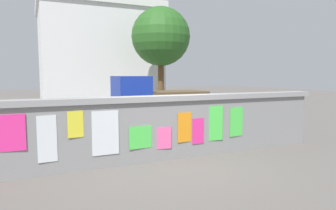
{
  "coord_description": "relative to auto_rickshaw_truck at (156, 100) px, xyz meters",
  "views": [
    {
      "loc": [
        -2.74,
        -6.13,
        1.89
      ],
      "look_at": [
        0.6,
        1.26,
        1.08
      ],
      "focal_mm": 32.28,
      "sensor_mm": 36.0,
      "label": 1
    }
  ],
  "objects": [
    {
      "name": "building_background",
      "position": [
        0.27,
        12.23,
        2.61
      ],
      "size": [
        8.37,
        7.29,
        6.98
      ],
      "color": "silver",
      "rests_on": "ground"
    },
    {
      "name": "auto_rickshaw_truck",
      "position": [
        0.0,
        0.0,
        0.0
      ],
      "size": [
        3.61,
        1.53,
        1.85
      ],
      "color": "black",
      "rests_on": "ground"
    },
    {
      "name": "poster_wall",
      "position": [
        -1.66,
        -4.75,
        -0.16
      ],
      "size": [
        8.37,
        0.42,
        1.44
      ],
      "color": "gray",
      "rests_on": "ground"
    },
    {
      "name": "ground",
      "position": [
        -1.65,
        3.25,
        -0.9
      ],
      "size": [
        60.0,
        60.0,
        0.0
      ],
      "primitive_type": "plane",
      "color": "#605B56"
    },
    {
      "name": "bicycle_far",
      "position": [
        -0.19,
        -3.33,
        -0.54
      ],
      "size": [
        1.68,
        0.52,
        0.95
      ],
      "color": "black",
      "rests_on": "ground"
    },
    {
      "name": "tree_roadside",
      "position": [
        2.77,
        6.0,
        3.25
      ],
      "size": [
        3.49,
        3.49,
        5.92
      ],
      "color": "brown",
      "rests_on": "ground"
    },
    {
      "name": "bicycle_near",
      "position": [
        -5.16,
        -0.43,
        -0.54
      ],
      "size": [
        1.69,
        0.48,
        0.95
      ],
      "color": "black",
      "rests_on": "ground"
    },
    {
      "name": "motorcycle",
      "position": [
        -3.99,
        -2.48,
        -0.44
      ],
      "size": [
        1.9,
        0.56,
        0.87
      ],
      "color": "black",
      "rests_on": "ground"
    }
  ]
}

